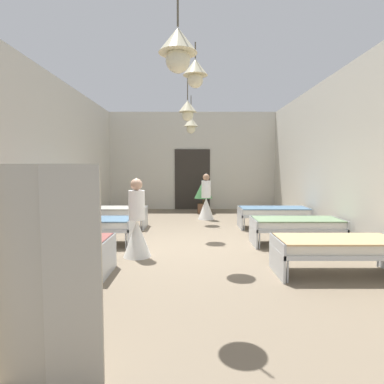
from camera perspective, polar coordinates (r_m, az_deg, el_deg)
The scene contains 12 objects.
ground_plane at distance 6.92m, azimuth 0.02°, elevation -9.95°, with size 7.19×12.29×0.10m, color #7A6B56.
room_shell at distance 8.09m, azimuth -0.00°, elevation 6.39°, with size 6.99×11.89×3.87m.
bed_left_row_0 at distance 5.43m, azimuth -24.69°, elevation -9.07°, with size 1.90×0.84×0.57m.
bed_right_row_0 at distance 5.45m, azimuth 24.76°, elevation -9.05°, with size 1.90×0.84×0.57m.
bed_left_row_1 at distance 7.17m, azimuth -18.34°, elevation -5.67°, with size 1.90×0.84×0.57m.
bed_right_row_1 at distance 7.18m, azimuth 18.36°, elevation -5.66°, with size 1.90×0.84×0.57m.
bed_left_row_2 at distance 8.97m, azimuth -14.54°, elevation -3.58°, with size 1.90×0.84×0.57m.
bed_right_row_2 at distance 8.98m, azimuth 14.52°, elevation -3.58°, with size 1.90×0.84×0.57m.
nurse_near_aisle at distance 10.15m, azimuth 2.49°, elevation -2.00°, with size 0.52×0.52×1.49m.
nurse_mid_aisle at distance 5.99m, azimuth -10.07°, elevation -6.61°, with size 0.52×0.52×1.49m.
potted_plant at distance 11.41m, azimuth 1.99°, elevation -0.07°, with size 0.66×0.66×1.23m.
privacy_screen at distance 2.70m, azimuth -29.44°, elevation -13.88°, with size 1.24×0.24×1.70m.
Camera 1 is at (-0.01, -6.70, 1.67)m, focal length 29.29 mm.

